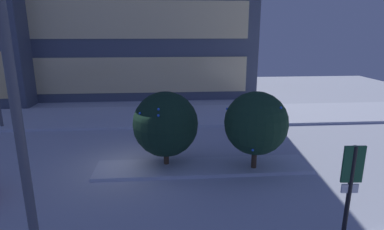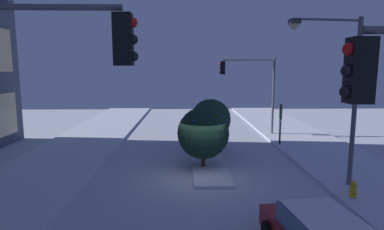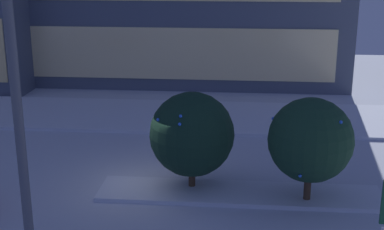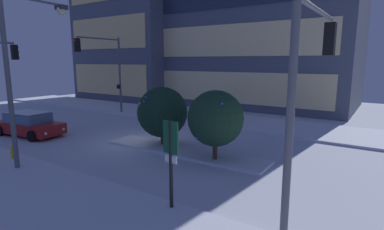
% 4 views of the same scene
% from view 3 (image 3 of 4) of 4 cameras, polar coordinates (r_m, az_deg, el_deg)
% --- Properties ---
extents(ground, '(52.00, 52.00, 0.00)m').
position_cam_3_polar(ground, '(18.04, -3.55, -7.54)').
color(ground, silver).
extents(curb_strip_far, '(52.00, 5.20, 0.14)m').
position_cam_3_polar(curb_strip_far, '(25.42, -0.87, -0.12)').
color(curb_strip_far, silver).
rests_on(curb_strip_far, ground).
extents(median_strip, '(9.00, 1.80, 0.14)m').
position_cam_3_polar(median_strip, '(17.36, 5.04, -8.32)').
color(median_strip, silver).
rests_on(median_strip, ground).
extents(street_lamp_arched, '(0.70, 3.19, 7.35)m').
position_cam_3_polar(street_lamp_arched, '(11.85, -17.01, 3.59)').
color(street_lamp_arched, '#565960').
rests_on(street_lamp_arched, ground).
extents(decorated_tree_median, '(2.72, 2.72, 3.27)m').
position_cam_3_polar(decorated_tree_median, '(17.07, -0.01, -2.06)').
color(decorated_tree_median, '#473323').
rests_on(decorated_tree_median, ground).
extents(decorated_tree_left_of_median, '(2.57, 2.57, 3.35)m').
position_cam_3_polar(decorated_tree_left_of_median, '(16.46, 12.47, -2.62)').
color(decorated_tree_left_of_median, '#473323').
rests_on(decorated_tree_left_of_median, ground).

